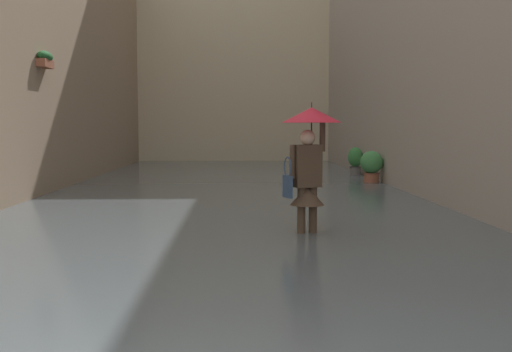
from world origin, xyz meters
The scene contains 7 objects.
ground_plane centered at (0.00, -12.49, 0.00)m, with size 62.46×62.46×0.00m, color #605B56.
flood_water centered at (0.00, -12.49, 0.08)m, with size 9.17×30.98×0.15m, color #515B60.
building_facade_right centered at (5.08, -12.49, 4.35)m, with size 2.04×28.98×8.70m.
building_facade_far centered at (0.00, -25.88, 6.93)m, with size 11.97×1.80×13.87m, color beige.
person_wading centered at (-1.23, -6.40, 1.36)m, with size 0.87×0.87×2.04m.
potted_plant_near_left centered at (-3.87, -14.46, 0.59)m, with size 0.62×0.62×1.01m.
potted_plant_far_left centered at (-3.93, -17.15, 0.58)m, with size 0.48×0.48×1.03m.
Camera 1 is at (-0.22, 2.62, 1.71)m, focal length 43.96 mm.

